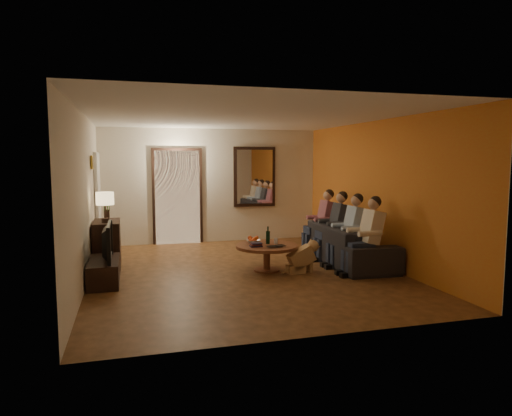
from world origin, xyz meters
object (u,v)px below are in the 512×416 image
object	(u,v)px
bowl	(253,241)
person_c	(336,228)
person_d	(323,224)
coffee_table	(267,258)
tv	(103,242)
dresser	(107,244)
tv_stand	(104,271)
person_b	(351,233)
wine_bottle	(268,235)
table_lamp	(105,207)
sofa	(348,244)
dog	(301,256)
laptop	(277,247)
person_a	(368,239)

from	to	relation	value
bowl	person_c	bearing A→B (deg)	9.81
person_d	coffee_table	bearing A→B (deg)	-143.97
tv	person_c	size ratio (longest dim) A/B	0.81
dresser	tv_stand	world-z (taller)	dresser
person_b	coffee_table	distance (m)	1.58
bowl	wine_bottle	size ratio (longest dim) A/B	0.84
table_lamp	tv_stand	distance (m)	1.32
sofa	dog	world-z (taller)	sofa
sofa	bowl	world-z (taller)	sofa
coffee_table	dresser	bearing A→B (deg)	157.32
wine_bottle	laptop	bearing A→B (deg)	-82.50
person_d	laptop	bearing A→B (deg)	-135.78
table_lamp	sofa	bearing A→B (deg)	-8.88
bowl	laptop	xyz separation A→B (m)	(0.28, -0.50, -0.02)
dresser	person_b	distance (m)	4.35
person_a	person_b	xyz separation A→B (m)	(0.00, 0.60, 0.00)
dog	wine_bottle	xyz separation A→B (m)	(-0.47, 0.38, 0.32)
laptop	person_d	bearing A→B (deg)	30.53
tv	sofa	distance (m)	4.30
tv_stand	wine_bottle	size ratio (longest dim) A/B	3.51
person_b	wine_bottle	bearing A→B (deg)	172.95
person_b	person_d	world-z (taller)	same
bowl	coffee_table	bearing A→B (deg)	-50.71
person_d	laptop	size ratio (longest dim) A/B	3.65
dog	wine_bottle	size ratio (longest dim) A/B	1.81
person_c	wine_bottle	size ratio (longest dim) A/B	3.87
tv_stand	sofa	world-z (taller)	sofa
table_lamp	laptop	xyz separation A→B (m)	(2.74, -1.16, -0.62)
person_b	laptop	distance (m)	1.46
person_b	person_c	bearing A→B (deg)	90.00
dog	table_lamp	bearing A→B (deg)	153.76
sofa	dog	distance (m)	1.22
person_a	laptop	size ratio (longest dim) A/B	3.65
tv	sofa	size ratio (longest dim) A/B	0.41
person_d	tv	bearing A→B (deg)	-164.09
sofa	dresser	bearing A→B (deg)	80.87
tv	person_d	bearing A→B (deg)	-74.09
dresser	bowl	xyz separation A→B (m)	(2.46, -0.88, 0.08)
tv_stand	person_c	distance (m)	4.24
dresser	wine_bottle	size ratio (longest dim) A/B	2.95
tv_stand	person_b	xyz separation A→B (m)	(4.18, -0.01, 0.42)
coffee_table	bowl	world-z (taller)	bowl
table_lamp	person_a	distance (m)	4.49
sofa	coffee_table	xyz separation A→B (m)	(-1.64, -0.22, -0.13)
person_a	dog	world-z (taller)	person_a
dresser	sofa	distance (m)	4.37
person_c	wine_bottle	world-z (taller)	person_c
bowl	wine_bottle	xyz separation A→B (m)	(0.23, -0.12, 0.12)
dresser	tv	xyz separation A→B (m)	(0.00, -1.18, 0.24)
person_d	dog	world-z (taller)	person_d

